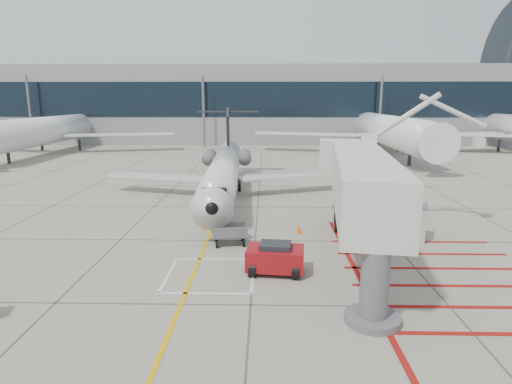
{
  "coord_description": "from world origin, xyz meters",
  "views": [
    {
      "loc": [
        0.56,
        -19.9,
        8.18
      ],
      "look_at": [
        0.0,
        6.0,
        2.5
      ],
      "focal_mm": 30.0,
      "sensor_mm": 36.0,
      "label": 1
    }
  ],
  "objects": [
    {
      "name": "ground_plane",
      "position": [
        0.0,
        0.0,
        0.0
      ],
      "size": [
        260.0,
        260.0,
        0.0
      ],
      "primitive_type": "plane",
      "color": "gray",
      "rests_on": "ground"
    },
    {
      "name": "regional_jet",
      "position": [
        -2.84,
        12.9,
        3.53
      ],
      "size": [
        22.5,
        27.83,
        7.06
      ],
      "primitive_type": null,
      "rotation": [
        0.0,
        0.0,
        0.04
      ],
      "color": "silver",
      "rests_on": "ground_plane"
    },
    {
      "name": "jet_bridge",
      "position": [
        5.39,
        0.89,
        3.61
      ],
      "size": [
        10.8,
        19.0,
        7.22
      ],
      "primitive_type": null,
      "rotation": [
        0.0,
        0.0,
        -0.13
      ],
      "color": "silver",
      "rests_on": "ground_plane"
    },
    {
      "name": "pushback_tug",
      "position": [
        1.06,
        -0.66,
        0.78
      ],
      "size": [
        2.86,
        1.97,
        1.57
      ],
      "primitive_type": null,
      "rotation": [
        0.0,
        0.0,
        -0.11
      ],
      "color": "maroon",
      "rests_on": "ground_plane"
    },
    {
      "name": "baggage_cart",
      "position": [
        -1.45,
        3.33,
        0.61
      ],
      "size": [
        2.09,
        1.5,
        1.22
      ],
      "primitive_type": null,
      "rotation": [
        0.0,
        0.0,
        0.15
      ],
      "color": "#5B5B60",
      "rests_on": "ground_plane"
    },
    {
      "name": "ground_power_unit",
      "position": [
        8.72,
        4.73,
        1.07
      ],
      "size": [
        3.08,
        2.44,
        2.13
      ],
      "primitive_type": null,
      "rotation": [
        0.0,
        0.0,
        -0.37
      ],
      "color": "#BBBAB2",
      "rests_on": "ground_plane"
    },
    {
      "name": "cone_nose",
      "position": [
        -3.33,
        6.18,
        0.24
      ],
      "size": [
        0.35,
        0.35,
        0.49
      ],
      "primitive_type": "cone",
      "color": "orange",
      "rests_on": "ground_plane"
    },
    {
      "name": "cone_side",
      "position": [
        2.65,
        5.51,
        0.28
      ],
      "size": [
        0.4,
        0.4,
        0.56
      ],
      "primitive_type": "cone",
      "color": "orange",
      "rests_on": "ground_plane"
    },
    {
      "name": "terminal_building",
      "position": [
        10.0,
        70.0,
        7.0
      ],
      "size": [
        180.0,
        28.0,
        14.0
      ],
      "primitive_type": "cube",
      "color": "gray",
      "rests_on": "ground_plane"
    },
    {
      "name": "terminal_glass_band",
      "position": [
        10.0,
        55.95,
        8.0
      ],
      "size": [
        180.0,
        0.1,
        6.0
      ],
      "primitive_type": "cube",
      "color": "black",
      "rests_on": "ground_plane"
    },
    {
      "name": "bg_aircraft_b",
      "position": [
        -32.32,
        46.0,
        6.12
      ],
      "size": [
        36.73,
        40.81,
        12.24
      ],
      "primitive_type": null,
      "color": "silver",
      "rests_on": "ground_plane"
    },
    {
      "name": "bg_aircraft_c",
      "position": [
        18.44,
        46.0,
        6.47
      ],
      "size": [
        38.81,
        43.12,
        12.94
      ],
      "primitive_type": null,
      "color": "silver",
      "rests_on": "ground_plane"
    }
  ]
}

